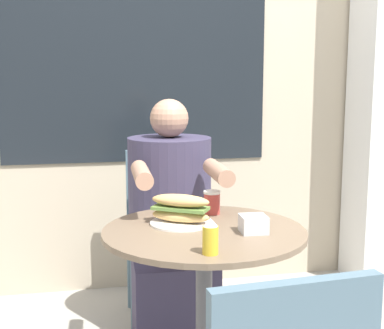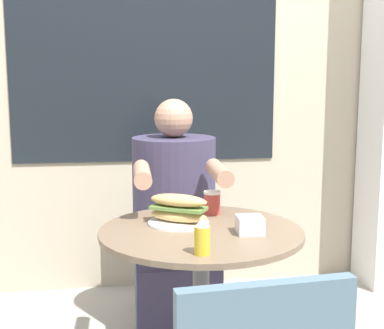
{
  "view_description": "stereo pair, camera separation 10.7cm",
  "coord_description": "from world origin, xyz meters",
  "px_view_note": "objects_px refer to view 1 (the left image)",
  "views": [
    {
      "loc": [
        -0.42,
        -1.79,
        1.24
      ],
      "look_at": [
        0.0,
        0.21,
        0.91
      ],
      "focal_mm": 50.0,
      "sensor_mm": 36.0,
      "label": 1
    },
    {
      "loc": [
        -0.31,
        -1.81,
        1.24
      ],
      "look_at": [
        0.0,
        0.21,
        0.91
      ],
      "focal_mm": 50.0,
      "sensor_mm": 36.0,
      "label": 2
    }
  ],
  "objects_px": {
    "condiment_bottle": "(210,237)",
    "seated_diner": "(171,242)",
    "cafe_table": "(204,280)",
    "sandwich_on_plate": "(180,211)",
    "drink_cup": "(212,202)",
    "diner_chair": "(161,217)"
  },
  "relations": [
    {
      "from": "condiment_bottle",
      "to": "seated_diner",
      "type": "bearing_deg",
      "value": 88.76
    },
    {
      "from": "condiment_bottle",
      "to": "drink_cup",
      "type": "bearing_deg",
      "value": 75.56
    },
    {
      "from": "cafe_table",
      "to": "sandwich_on_plate",
      "type": "height_order",
      "value": "sandwich_on_plate"
    },
    {
      "from": "sandwich_on_plate",
      "to": "condiment_bottle",
      "type": "xyz_separation_m",
      "value": [
        0.03,
        -0.36,
        0.01
      ]
    },
    {
      "from": "drink_cup",
      "to": "sandwich_on_plate",
      "type": "bearing_deg",
      "value": -140.25
    },
    {
      "from": "cafe_table",
      "to": "seated_diner",
      "type": "relative_size",
      "value": 0.63
    },
    {
      "from": "diner_chair",
      "to": "seated_diner",
      "type": "height_order",
      "value": "seated_diner"
    },
    {
      "from": "sandwich_on_plate",
      "to": "drink_cup",
      "type": "relative_size",
      "value": 2.51
    },
    {
      "from": "drink_cup",
      "to": "diner_chair",
      "type": "bearing_deg",
      "value": 98.1
    },
    {
      "from": "condiment_bottle",
      "to": "diner_chair",
      "type": "bearing_deg",
      "value": 88.88
    },
    {
      "from": "condiment_bottle",
      "to": "sandwich_on_plate",
      "type": "bearing_deg",
      "value": 94.23
    },
    {
      "from": "condiment_bottle",
      "to": "cafe_table",
      "type": "bearing_deg",
      "value": 80.85
    },
    {
      "from": "cafe_table",
      "to": "drink_cup",
      "type": "bearing_deg",
      "value": 69.15
    },
    {
      "from": "diner_chair",
      "to": "seated_diner",
      "type": "xyz_separation_m",
      "value": [
        -0.01,
        -0.35,
        -0.03
      ]
    },
    {
      "from": "cafe_table",
      "to": "seated_diner",
      "type": "xyz_separation_m",
      "value": [
        -0.03,
        0.57,
        -0.03
      ]
    },
    {
      "from": "cafe_table",
      "to": "condiment_bottle",
      "type": "relative_size",
      "value": 6.45
    },
    {
      "from": "sandwich_on_plate",
      "to": "drink_cup",
      "type": "height_order",
      "value": "sandwich_on_plate"
    },
    {
      "from": "diner_chair",
      "to": "condiment_bottle",
      "type": "bearing_deg",
      "value": 91.08
    },
    {
      "from": "seated_diner",
      "to": "cafe_table",
      "type": "bearing_deg",
      "value": 94.77
    },
    {
      "from": "cafe_table",
      "to": "drink_cup",
      "type": "height_order",
      "value": "drink_cup"
    },
    {
      "from": "seated_diner",
      "to": "sandwich_on_plate",
      "type": "relative_size",
      "value": 5.01
    },
    {
      "from": "cafe_table",
      "to": "seated_diner",
      "type": "bearing_deg",
      "value": 92.56
    }
  ]
}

